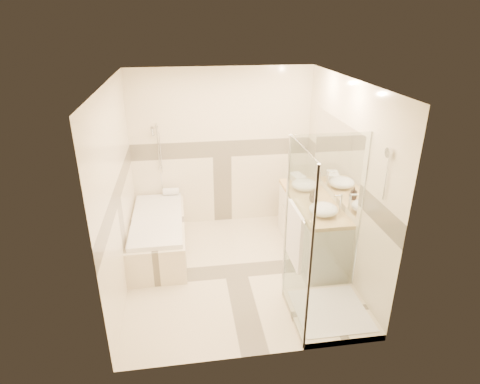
{
  "coord_description": "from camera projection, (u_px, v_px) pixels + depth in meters",
  "views": [
    {
      "loc": [
        -0.61,
        -4.49,
        3.16
      ],
      "look_at": [
        0.1,
        0.25,
        1.05
      ],
      "focal_mm": 30.0,
      "sensor_mm": 36.0,
      "label": 1
    }
  ],
  "objects": [
    {
      "name": "room",
      "position": [
        239.0,
        184.0,
        4.94
      ],
      "size": [
        2.82,
        3.02,
        2.52
      ],
      "color": "beige",
      "rests_on": "ground"
    },
    {
      "name": "faucet_far",
      "position": [
        340.0,
        202.0,
        5.05
      ],
      "size": [
        0.11,
        0.03,
        0.27
      ],
      "color": "silver",
      "rests_on": "vanity"
    },
    {
      "name": "amenity_bottle_b",
      "position": [
        313.0,
        196.0,
        5.42
      ],
      "size": [
        0.12,
        0.12,
        0.14
      ],
      "primitive_type": "imported",
      "rotation": [
        0.0,
        0.0,
        0.03
      ],
      "color": "black",
      "rests_on": "vanity"
    },
    {
      "name": "vessel_sink_near",
      "position": [
        304.0,
        185.0,
        5.8
      ],
      "size": [
        0.37,
        0.37,
        0.15
      ],
      "primitive_type": "ellipsoid",
      "color": "white",
      "rests_on": "vanity"
    },
    {
      "name": "shower_enclosure",
      "position": [
        321.0,
        277.0,
        4.45
      ],
      "size": [
        0.96,
        0.93,
        2.04
      ],
      "color": "beige",
      "rests_on": "ground"
    },
    {
      "name": "vessel_sink_far",
      "position": [
        323.0,
        209.0,
        5.06
      ],
      "size": [
        0.37,
        0.37,
        0.15
      ],
      "primitive_type": "ellipsoid",
      "color": "white",
      "rests_on": "vanity"
    },
    {
      "name": "bathtub",
      "position": [
        158.0,
        233.0,
        5.75
      ],
      "size": [
        0.75,
        1.7,
        0.56
      ],
      "color": "beige",
      "rests_on": "ground"
    },
    {
      "name": "amenity_bottle_a",
      "position": [
        314.0,
        196.0,
        5.4
      ],
      "size": [
        0.11,
        0.11,
        0.18
      ],
      "primitive_type": "imported",
      "rotation": [
        0.0,
        0.0,
        0.39
      ],
      "color": "black",
      "rests_on": "vanity"
    },
    {
      "name": "faucet_near",
      "position": [
        319.0,
        179.0,
        5.79
      ],
      "size": [
        0.11,
        0.03,
        0.26
      ],
      "color": "silver",
      "rests_on": "vanity"
    },
    {
      "name": "folded_towels",
      "position": [
        297.0,
        177.0,
        6.14
      ],
      "size": [
        0.22,
        0.3,
        0.09
      ],
      "primitive_type": "cube",
      "rotation": [
        0.0,
        0.0,
        0.2
      ],
      "color": "white",
      "rests_on": "vanity"
    },
    {
      "name": "rolled_towel",
      "position": [
        171.0,
        192.0,
        6.33
      ],
      "size": [
        0.25,
        0.11,
        0.11
      ],
      "primitive_type": "cylinder",
      "rotation": [
        0.0,
        1.57,
        0.0
      ],
      "color": "white",
      "rests_on": "bathtub"
    },
    {
      "name": "vanity",
      "position": [
        311.0,
        227.0,
        5.68
      ],
      "size": [
        0.58,
        1.62,
        0.85
      ],
      "color": "silver",
      "rests_on": "ground"
    }
  ]
}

